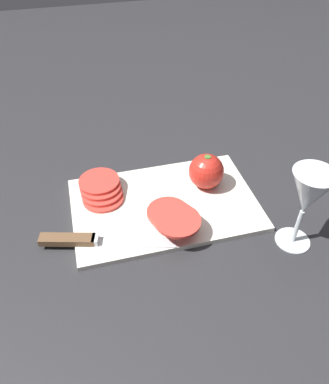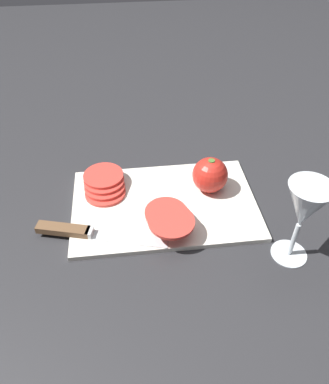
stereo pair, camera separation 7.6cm
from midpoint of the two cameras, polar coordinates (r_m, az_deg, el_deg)
name	(u,v)px [view 1 (the left image)]	position (r m, az deg, el deg)	size (l,w,h in m)	color
ground_plane	(204,205)	(0.79, 3.36, -2.19)	(3.00, 3.00, 0.00)	#28282B
cutting_board	(164,204)	(0.79, -2.77, -2.03)	(0.38, 0.25, 0.01)	silver
wine_glass	(308,196)	(0.67, 18.06, -0.68)	(0.08, 0.08, 0.17)	silver
whole_tomato	(206,171)	(0.80, 3.69, 3.07)	(0.08, 0.08, 0.08)	red
knife	(81,240)	(0.73, -15.58, -7.22)	(0.25, 0.09, 0.01)	silver
tomato_slice_stack_near	(101,190)	(0.81, -12.31, 0.25)	(0.09, 0.12, 0.03)	#D63D33
tomato_slice_stack_far	(173,216)	(0.73, -1.72, -3.86)	(0.09, 0.14, 0.04)	#D63D33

